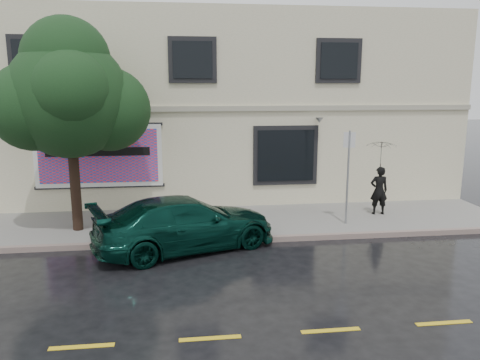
{
  "coord_description": "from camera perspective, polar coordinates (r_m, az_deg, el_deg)",
  "views": [
    {
      "loc": [
        -0.4,
        -11.03,
        4.41
      ],
      "look_at": [
        1.24,
        2.2,
        1.67
      ],
      "focal_mm": 35.0,
      "sensor_mm": 36.0,
      "label": 1
    }
  ],
  "objects": [
    {
      "name": "car",
      "position": [
        12.78,
        -6.65,
        -5.27
      ],
      "size": [
        5.4,
        3.76,
        1.44
      ],
      "primitive_type": "imported",
      "rotation": [
        0.0,
        0.0,
        1.92
      ],
      "color": "#072C23",
      "rests_on": "ground"
    },
    {
      "name": "building",
      "position": [
        20.05,
        -5.99,
        8.93
      ],
      "size": [
        20.0,
        8.12,
        7.0
      ],
      "color": "beige",
      "rests_on": "ground"
    },
    {
      "name": "umbrella",
      "position": [
        15.96,
        16.82,
        2.94
      ],
      "size": [
        1.36,
        1.36,
        0.77
      ],
      "primitive_type": "imported",
      "rotation": [
        0.0,
        0.0,
        -0.38
      ],
      "color": "black",
      "rests_on": "pedestrian"
    },
    {
      "name": "curb",
      "position": [
        13.27,
        -4.99,
        -7.52
      ],
      "size": [
        20.0,
        0.18,
        0.16
      ],
      "primitive_type": "cube",
      "color": "slate",
      "rests_on": "ground"
    },
    {
      "name": "ground",
      "position": [
        11.89,
        -4.7,
        -10.21
      ],
      "size": [
        90.0,
        90.0,
        0.0
      ],
      "primitive_type": "plane",
      "color": "black",
      "rests_on": "ground"
    },
    {
      "name": "sign_pole",
      "position": [
        14.62,
        13.04,
        1.27
      ],
      "size": [
        0.35,
        0.08,
        2.9
      ],
      "rotation": [
        0.0,
        0.0,
        -0.18
      ],
      "color": "#919499",
      "rests_on": "sidewalk"
    },
    {
      "name": "fire_hydrant",
      "position": [
        14.26,
        -11.26,
        -4.41
      ],
      "size": [
        0.32,
        0.3,
        0.79
      ],
      "rotation": [
        0.0,
        0.0,
        -0.41
      ],
      "color": "silver",
      "rests_on": "sidewalk"
    },
    {
      "name": "street_tree",
      "position": [
        14.26,
        -20.13,
        9.3
      ],
      "size": [
        3.4,
        3.4,
        5.58
      ],
      "color": "black",
      "rests_on": "sidewalk"
    },
    {
      "name": "billboard",
      "position": [
        16.37,
        -16.86,
        2.81
      ],
      "size": [
        4.3,
        0.16,
        2.2
      ],
      "color": "white",
      "rests_on": "ground"
    },
    {
      "name": "road_marking",
      "position": [
        8.74,
        -3.66,
        -18.69
      ],
      "size": [
        19.0,
        0.12,
        0.01
      ],
      "primitive_type": "cube",
      "color": "gold",
      "rests_on": "ground"
    },
    {
      "name": "sidewalk",
      "position": [
        14.93,
        -5.25,
        -5.33
      ],
      "size": [
        20.0,
        3.5,
        0.15
      ],
      "primitive_type": "cube",
      "color": "gray",
      "rests_on": "ground"
    },
    {
      "name": "pedestrian",
      "position": [
        16.17,
        16.58,
        -1.23
      ],
      "size": [
        0.62,
        0.44,
        1.61
      ],
      "primitive_type": "imported",
      "rotation": [
        0.0,
        0.0,
        3.05
      ],
      "color": "black",
      "rests_on": "sidewalk"
    }
  ]
}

